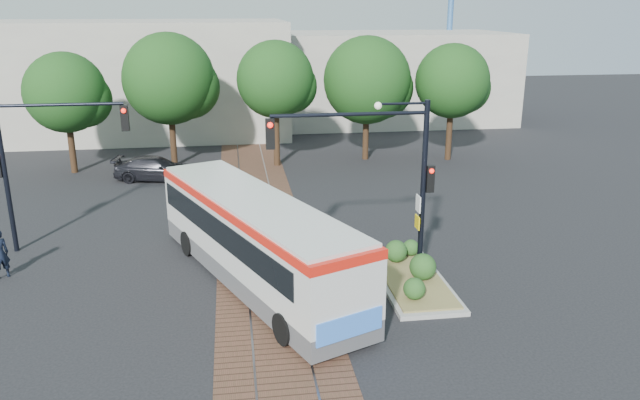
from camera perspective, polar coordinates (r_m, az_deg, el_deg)
The scene contains 9 objects.
ground at distance 21.84m, azimuth -4.65°, elevation -7.21°, with size 120.00×120.00×0.00m, color black.
trackbed at distance 25.53m, azimuth -5.23°, elevation -3.49°, with size 3.60×40.00×0.02m.
tree_row at distance 36.57m, azimuth -4.61°, elevation 10.72°, with size 26.40×5.60×7.67m.
warehouses at distance 48.87m, azimuth -7.61°, elevation 11.08°, with size 40.00×13.00×8.00m.
city_bus at distance 21.01m, azimuth -6.00°, elevation -3.29°, with size 6.69×11.33×3.03m.
traffic_island at distance 21.68m, azimuth 8.39°, elevation -6.60°, with size 2.20×5.20×1.13m.
signal_pole_main at distance 20.26m, azimuth 6.19°, elevation 3.25°, with size 5.49×0.46×6.00m.
signal_pole_left at distance 25.47m, azimuth -24.68°, elevation 3.99°, with size 4.99×0.34×6.00m.
parked_car at distance 34.86m, azimuth -14.81°, elevation 2.81°, with size 1.78×4.38×1.27m, color black.
Camera 1 is at (-1.07, -19.84, 9.08)m, focal length 35.00 mm.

